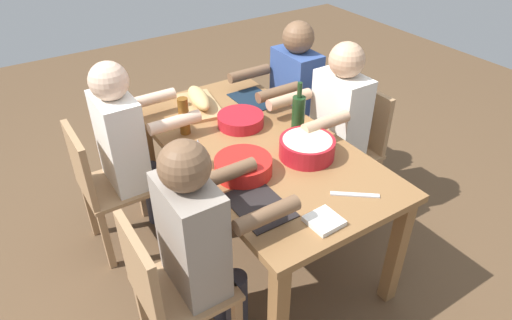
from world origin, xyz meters
TOP-DOWN VIEW (x-y plane):
  - ground_plane at (0.00, 0.00)m, footprint 8.00×8.00m
  - dining_table at (0.00, 0.00)m, footprint 1.66×0.88m
  - chair_near_right at (0.46, -0.76)m, footprint 0.40×0.40m
  - diner_near_right at (0.46, -0.58)m, footprint 0.41×0.53m
  - chair_far_left at (-0.46, 0.76)m, footprint 0.40×0.40m
  - diner_far_left at (-0.46, 0.58)m, footprint 0.41×0.53m
  - chair_near_left at (-0.46, -0.76)m, footprint 0.40×0.40m
  - diner_near_left at (-0.46, -0.58)m, footprint 0.41×0.53m
  - chair_far_center at (0.00, 0.76)m, footprint 0.40×0.40m
  - diner_far_center at (-0.00, 0.58)m, footprint 0.41×0.53m
  - serving_bowl_salad at (-0.22, 0.03)m, footprint 0.27×0.27m
  - serving_bowl_pasta at (0.25, 0.16)m, footprint 0.29×0.29m
  - serving_bowl_greens at (0.20, -0.21)m, footprint 0.29×0.29m
  - cutting_board at (-0.56, -0.07)m, footprint 0.43×0.29m
  - bread_loaf at (-0.56, -0.07)m, footprint 0.33×0.17m
  - wine_bottle at (-0.01, 0.30)m, footprint 0.08×0.08m
  - beer_bottle at (-0.32, -0.28)m, footprint 0.06×0.06m
  - wine_glass at (0.03, -0.36)m, footprint 0.08×0.08m
  - placemat_near_right at (0.46, -0.28)m, footprint 0.32×0.23m
  - placemat_far_left at (-0.46, 0.28)m, footprint 0.32×0.23m
  - carving_knife at (0.64, 0.14)m, footprint 0.16×0.20m
  - napkin_stack at (0.71, -0.10)m, footprint 0.15×0.15m

SIDE VIEW (x-z plane):
  - ground_plane at x=0.00m, z-range 0.00..0.00m
  - chair_near_right at x=0.46m, z-range 0.06..0.91m
  - chair_far_left at x=-0.46m, z-range 0.06..0.91m
  - chair_near_left at x=-0.46m, z-range 0.06..0.91m
  - chair_far_center at x=0.00m, z-range 0.06..0.91m
  - dining_table at x=0.00m, z-range 0.28..1.02m
  - diner_near_right at x=0.46m, z-range 0.10..1.30m
  - diner_far_left at x=-0.46m, z-range 0.10..1.30m
  - diner_near_left at x=-0.46m, z-range 0.10..1.30m
  - diner_far_center at x=0.00m, z-range 0.10..1.30m
  - placemat_near_right at x=0.46m, z-range 0.74..0.75m
  - placemat_far_left at x=-0.46m, z-range 0.74..0.75m
  - carving_knife at x=0.64m, z-range 0.74..0.75m
  - cutting_board at x=-0.56m, z-range 0.74..0.76m
  - napkin_stack at x=0.71m, z-range 0.74..0.76m
  - serving_bowl_salad at x=-0.22m, z-range 0.74..0.82m
  - serving_bowl_greens at x=0.20m, z-range 0.75..0.83m
  - serving_bowl_pasta at x=0.25m, z-range 0.75..0.85m
  - bread_loaf at x=-0.56m, z-range 0.76..0.85m
  - wine_bottle at x=-0.01m, z-range 0.70..0.99m
  - beer_bottle at x=-0.32m, z-range 0.74..0.96m
  - wine_glass at x=0.03m, z-range 0.77..0.94m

